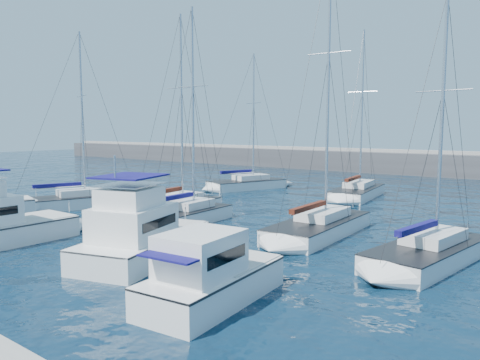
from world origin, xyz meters
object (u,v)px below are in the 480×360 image
Objects in this scene: motor_yacht_stbd_outer at (209,279)px; sailboat_mid_a at (76,201)px; sailboat_mid_e at (429,253)px; sailboat_back_b at (357,192)px; sailboat_mid_d at (319,226)px; motor_yacht_stbd_inner at (140,237)px; sailboat_back_a at (247,184)px; sailboat_mid_c at (188,215)px; sailboat_mid_b at (177,208)px.

motor_yacht_stbd_outer is 24.64m from sailboat_mid_a.
sailboat_back_b is at bearing 130.65° from sailboat_mid_e.
sailboat_mid_d is at bearing 93.83° from motor_yacht_stbd_outer.
sailboat_back_b is (-4.60, 16.16, -0.02)m from sailboat_mid_d.
sailboat_back_b reaches higher than sailboat_mid_a.
sailboat_mid_e is at bearing 21.52° from sailboat_mid_a.
sailboat_mid_e reaches higher than motor_yacht_stbd_inner.
sailboat_mid_d is 1.21× the size of sailboat_back_a.
sailboat_mid_c is at bearing -46.22° from sailboat_back_a.
sailboat_mid_a is at bearing -137.72° from sailboat_back_b.
sailboat_mid_d is at bearing 9.35° from sailboat_mid_c.
motor_yacht_stbd_inner is 0.60× the size of sailboat_mid_a.
sailboat_mid_a reaches higher than motor_yacht_stbd_inner.
sailboat_mid_c is 1.13× the size of sailboat_mid_e.
sailboat_back_b is at bearing 25.83° from sailboat_back_a.
sailboat_mid_a is 1.10× the size of sailboat_mid_e.
sailboat_mid_b is at bearing 179.32° from sailboat_mid_d.
motor_yacht_stbd_inner is at bearing -64.43° from sailboat_mid_c.
sailboat_mid_d reaches higher than sailboat_back_a.
motor_yacht_stbd_inner is at bearing -116.48° from sailboat_mid_d.
sailboat_back_a is at bearing 135.36° from sailboat_mid_d.
sailboat_mid_c is at bearing 131.18° from motor_yacht_stbd_outer.
motor_yacht_stbd_outer is 0.50× the size of sailboat_mid_e.
sailboat_back_a is (-16.60, 14.90, -0.03)m from sailboat_mid_d.
sailboat_mid_b is 0.96× the size of sailboat_back_b.
sailboat_mid_d is 22.30m from sailboat_back_a.
motor_yacht_stbd_inner is 0.55× the size of sailboat_back_b.
sailboat_mid_b is at bearing -177.07° from sailboat_mid_e.
sailboat_mid_a is at bearing 152.26° from motor_yacht_stbd_outer.
sailboat_back_a is at bearing 100.52° from sailboat_mid_b.
sailboat_mid_c is (-11.12, 10.46, -0.39)m from motor_yacht_stbd_outer.
sailboat_mid_b is 11.87m from sailboat_mid_d.
sailboat_mid_a is 11.75m from sailboat_mid_c.
motor_yacht_stbd_inner is 0.57× the size of sailboat_mid_b.
sailboat_back_a reaches higher than motor_yacht_stbd_inner.
sailboat_mid_b is 0.86× the size of sailboat_mid_d.
sailboat_mid_b is at bearing 133.40° from motor_yacht_stbd_outer.
sailboat_back_a reaches higher than sailboat_mid_a.
sailboat_back_b is at bearing 59.70° from sailboat_mid_b.
motor_yacht_stbd_inner is 26.39m from sailboat_back_b.
motor_yacht_stbd_outer is at bearing -36.25° from motor_yacht_stbd_inner.
motor_yacht_stbd_inner is at bearing -59.73° from sailboat_mid_b.
sailboat_back_b reaches higher than sailboat_mid_c.
sailboat_mid_c is at bearing -172.08° from sailboat_mid_e.
sailboat_mid_d reaches higher than sailboat_mid_b.
motor_yacht_stbd_outer is 0.41× the size of sailboat_back_b.
motor_yacht_stbd_inner is at bearing 154.88° from motor_yacht_stbd_outer.
motor_yacht_stbd_outer is at bearing -83.33° from sailboat_mid_d.
sailboat_back_a is at bearing 110.32° from sailboat_mid_c.
motor_yacht_stbd_inner is 17.68m from sailboat_mid_a.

